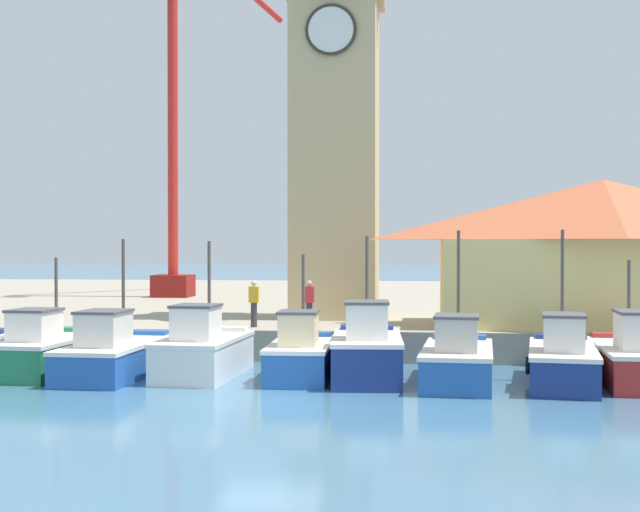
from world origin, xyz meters
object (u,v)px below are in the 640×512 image
Objects in this scene: fishing_boat_left_inner at (114,354)px; fishing_boat_mid_right at (367,352)px; fishing_boat_far_right at (633,359)px; dock_worker_along_quay at (309,303)px; fishing_boat_mid_left at (203,351)px; fishing_boat_right_inner at (457,360)px; fishing_boat_left_outer at (47,351)px; port_crane_far at (177,150)px; clock_tower at (335,108)px; warehouse_right at (603,251)px; fishing_boat_right_outer at (563,360)px; dock_worker_near_tower at (254,303)px; fishing_boat_center at (301,355)px.

fishing_boat_mid_right is (7.45, 0.16, 0.13)m from fishing_boat_left_inner.
dock_worker_along_quay is at bearing 153.77° from fishing_boat_far_right.
fishing_boat_mid_left is 0.90× the size of fishing_boat_right_inner.
port_crane_far is at bearing 95.25° from fishing_boat_left_outer.
fishing_boat_far_right is at bearing -44.10° from clock_tower.
warehouse_right reaches higher than fishing_boat_left_inner.
fishing_boat_right_outer is at bearing -52.39° from port_crane_far.
fishing_boat_far_right is (7.48, 0.23, -0.10)m from fishing_boat_mid_right.
fishing_boat_left_outer is 0.23× the size of port_crane_far.
fishing_boat_right_inner is 4.95m from fishing_boat_far_right.
fishing_boat_mid_right is at bearing -79.00° from clock_tower.
dock_worker_along_quay is at bearing 145.64° from fishing_boat_right_outer.
fishing_boat_left_outer reaches higher than dock_worker_along_quay.
fishing_boat_left_inner is 13.92m from clock_tower.
fishing_boat_left_inner reaches higher than fishing_boat_far_right.
dock_worker_near_tower is at bearing 152.08° from fishing_boat_right_outer.
fishing_boat_mid_left is 5.61m from dock_worker_along_quay.
fishing_boat_right_inner is 3.16× the size of dock_worker_near_tower.
fishing_boat_mid_right is at bearing -0.79° from fishing_boat_left_outer.
fishing_boat_left_outer is 0.89× the size of fishing_boat_far_right.
fishing_boat_right_inner is at bearing -178.00° from fishing_boat_right_outer.
port_crane_far reaches higher than fishing_boat_far_right.
dock_worker_near_tower is (-11.70, 4.64, 1.18)m from fishing_boat_far_right.
fishing_boat_center is 12.27m from warehouse_right.
clock_tower reaches higher than dock_worker_along_quay.
fishing_boat_mid_right is 0.88× the size of fishing_boat_right_outer.
fishing_boat_mid_right is at bearing -139.58° from warehouse_right.
fishing_boat_left_inner is at bearing -121.11° from clock_tower.
fishing_boat_center is 4.52m from fishing_boat_right_inner.
fishing_boat_far_right is 15.49m from clock_tower.
warehouse_right is (12.80, 6.58, 2.94)m from fishing_boat_mid_left.
fishing_boat_left_inner is at bearing 179.56° from fishing_boat_right_outer.
fishing_boat_center is 2.68× the size of dock_worker_along_quay.
fishing_boat_mid_right is at bearing 177.25° from fishing_boat_right_outer.
fishing_boat_mid_left is 0.39× the size of warehouse_right.
fishing_boat_mid_right reaches higher than dock_worker_along_quay.
fishing_boat_left_inner is 14.94m from fishing_boat_far_right.
fishing_boat_center is (7.74, -0.02, -0.01)m from fishing_boat_left_outer.
fishing_boat_mid_left is at bearing 177.53° from fishing_boat_right_outer.
clock_tower is (3.07, 9.03, 8.52)m from fishing_boat_mid_left.
clock_tower reaches higher than fishing_boat_left_inner.
fishing_boat_left_inner is 0.31× the size of clock_tower.
fishing_boat_right_outer is at bearing -166.28° from fishing_boat_far_right.
dock_worker_along_quay is (-0.37, 4.93, 1.19)m from fishing_boat_center.
fishing_boat_left_inner is 17.14m from warehouse_right.
fishing_boat_far_right is at bearing 0.22° from fishing_boat_mid_left.
clock_tower is 8.90m from dock_worker_near_tower.
fishing_boat_left_inner is 1.22× the size of fishing_boat_center.
fishing_boat_mid_left is at bearing 0.58° from fishing_boat_left_outer.
dock_worker_near_tower is at bearing 115.70° from fishing_boat_center.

